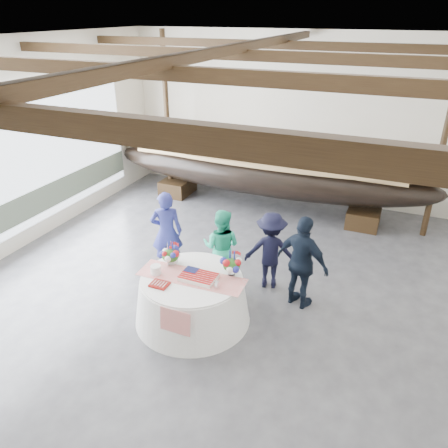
% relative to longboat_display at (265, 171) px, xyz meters
% --- Properties ---
extents(floor, '(10.00, 12.00, 0.01)m').
position_rel_longboat_display_xyz_m(floor, '(0.60, -4.79, -1.07)').
color(floor, '#3D3D42').
rests_on(floor, ground).
extents(wall_back, '(10.00, 0.02, 4.50)m').
position_rel_longboat_display_xyz_m(wall_back, '(0.60, 1.21, 1.18)').
color(wall_back, silver).
rests_on(wall_back, ground).
extents(ceiling, '(10.00, 12.00, 0.01)m').
position_rel_longboat_display_xyz_m(ceiling, '(0.60, -4.79, 3.43)').
color(ceiling, white).
rests_on(ceiling, wall_back).
extents(pavilion_structure, '(9.80, 11.76, 4.50)m').
position_rel_longboat_display_xyz_m(pavilion_structure, '(0.60, -3.97, 2.94)').
color(pavilion_structure, black).
rests_on(pavilion_structure, ground).
extents(open_bay, '(0.03, 7.00, 3.20)m').
position_rel_longboat_display_xyz_m(open_bay, '(-4.35, -3.79, 0.76)').
color(open_bay, silver).
rests_on(open_bay, ground).
extents(longboat_display, '(8.91, 1.78, 1.67)m').
position_rel_longboat_display_xyz_m(longboat_display, '(0.00, 0.00, 0.00)').
color(longboat_display, black).
rests_on(longboat_display, ground).
extents(banquet_table, '(2.02, 2.02, 0.86)m').
position_rel_longboat_display_xyz_m(banquet_table, '(0.40, -5.07, -0.64)').
color(banquet_table, white).
rests_on(banquet_table, ground).
extents(tabletop_items, '(1.89, 1.02, 0.40)m').
position_rel_longboat_display_xyz_m(tabletop_items, '(0.38, -4.90, -0.06)').
color(tabletop_items, red).
rests_on(tabletop_items, banquet_table).
extents(guest_woman_blue, '(0.76, 0.67, 1.75)m').
position_rel_longboat_display_xyz_m(guest_woman_blue, '(-0.81, -3.80, -0.19)').
color(guest_woman_blue, navy).
rests_on(guest_woman_blue, ground).
extents(guest_woman_teal, '(0.81, 0.66, 1.56)m').
position_rel_longboat_display_xyz_m(guest_woman_teal, '(0.38, -3.77, -0.29)').
color(guest_woman_teal, '#22B389').
rests_on(guest_woman_teal, ground).
extents(guest_man_left, '(1.12, 0.81, 1.56)m').
position_rel_longboat_display_xyz_m(guest_man_left, '(1.31, -3.53, -0.29)').
color(guest_man_left, black).
rests_on(guest_man_left, ground).
extents(guest_man_right, '(1.13, 0.78, 1.79)m').
position_rel_longboat_display_xyz_m(guest_man_right, '(2.02, -3.92, -0.17)').
color(guest_man_right, black).
rests_on(guest_man_right, ground).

